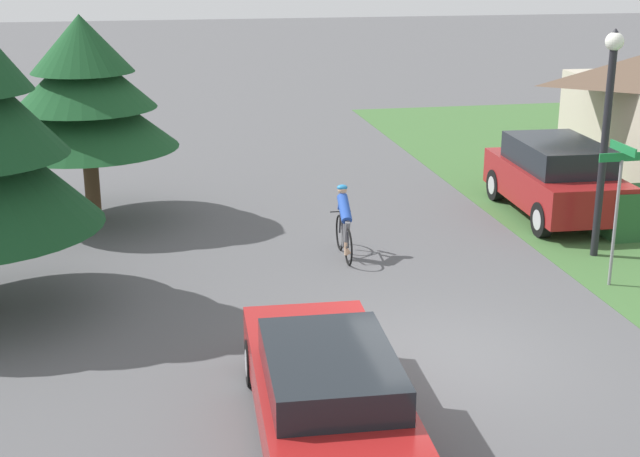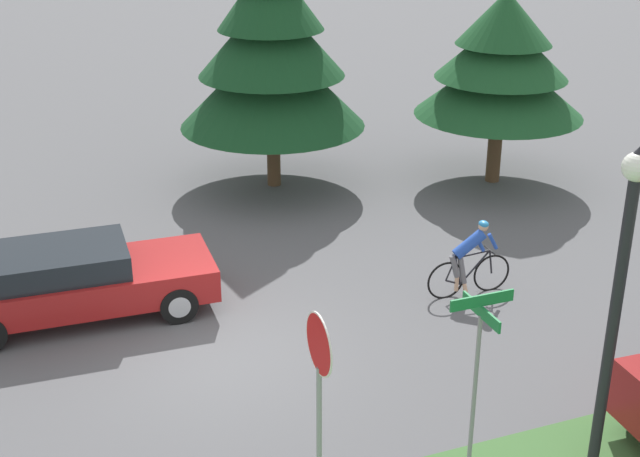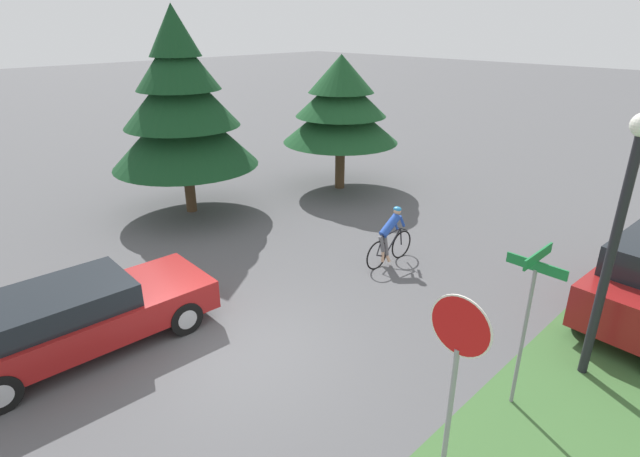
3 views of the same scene
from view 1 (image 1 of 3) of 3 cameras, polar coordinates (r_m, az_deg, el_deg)
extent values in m
plane|color=#515154|center=(14.28, 7.80, -8.11)|extent=(140.00, 140.00, 0.00)
cube|color=maroon|center=(11.72, 0.39, -10.59)|extent=(2.01, 4.86, 0.60)
cube|color=black|center=(11.21, 0.65, -8.95)|extent=(1.69, 2.43, 0.45)
cylinder|color=black|center=(13.21, -4.21, -8.56)|extent=(0.28, 0.70, 0.69)
cylinder|color=#ADADB2|center=(13.21, -4.21, -8.56)|extent=(0.28, 0.41, 0.40)
cylinder|color=black|center=(13.40, 2.72, -8.12)|extent=(0.28, 0.70, 0.69)
cylinder|color=#ADADB2|center=(13.40, 2.72, -8.12)|extent=(0.28, 0.41, 0.40)
torus|color=black|center=(18.01, 1.82, -1.19)|extent=(0.06, 0.77, 0.76)
torus|color=black|center=(18.91, 1.27, -0.26)|extent=(0.06, 0.77, 0.76)
cylinder|color=black|center=(18.19, 1.68, -0.48)|extent=(0.04, 0.17, 0.58)
cylinder|color=black|center=(18.51, 1.48, -0.07)|extent=(0.06, 0.61, 0.64)
cylinder|color=black|center=(18.36, 1.52, 0.71)|extent=(0.06, 0.72, 0.08)
cylinder|color=black|center=(18.17, 1.73, -1.23)|extent=(0.05, 0.32, 0.16)
cylinder|color=black|center=(18.02, 1.78, -0.44)|extent=(0.04, 0.20, 0.45)
cylinder|color=black|center=(18.80, 1.29, 0.41)|extent=(0.04, 0.11, 0.50)
cylinder|color=black|center=(18.69, 1.32, 1.09)|extent=(0.44, 0.04, 0.02)
ellipsoid|color=black|center=(18.03, 1.73, 0.37)|extent=(0.09, 0.20, 0.05)
cylinder|color=slate|center=(18.07, 1.74, -0.20)|extent=(0.12, 0.24, 0.48)
cylinder|color=slate|center=(18.25, 1.63, -0.29)|extent=(0.12, 0.25, 0.63)
cylinder|color=tan|center=(18.25, 1.69, -1.25)|extent=(0.08, 0.08, 0.30)
cylinder|color=tan|center=(18.44, 1.73, -1.36)|extent=(0.17, 0.08, 0.21)
cylinder|color=#264CB2|center=(18.22, 1.58, 1.29)|extent=(0.24, 0.67, 0.55)
cylinder|color=#264CB2|center=(18.43, 1.47, 1.43)|extent=(0.08, 0.24, 0.35)
cylinder|color=#264CB2|center=(18.69, 1.28, 1.67)|extent=(0.08, 0.24, 0.35)
sphere|color=tan|center=(18.38, 1.43, 2.49)|extent=(0.19, 0.19, 0.19)
ellipsoid|color=#267FBF|center=(18.37, 1.43, 2.64)|extent=(0.22, 0.18, 0.12)
cube|color=maroon|center=(21.89, 14.79, 2.75)|extent=(2.19, 4.57, 0.87)
cube|color=black|center=(21.69, 14.99, 4.61)|extent=(1.88, 2.93, 0.61)
cylinder|color=black|center=(23.03, 11.18, 2.75)|extent=(0.27, 0.80, 0.79)
cylinder|color=#ADADB2|center=(23.03, 11.18, 2.75)|extent=(0.27, 0.47, 0.46)
cylinder|color=black|center=(23.69, 15.32, 2.87)|extent=(0.27, 0.80, 0.79)
cylinder|color=#ADADB2|center=(23.69, 15.32, 2.87)|extent=(0.27, 0.47, 0.46)
cylinder|color=black|center=(20.30, 14.02, 0.55)|extent=(0.27, 0.80, 0.79)
cylinder|color=#ADADB2|center=(20.30, 14.02, 0.55)|extent=(0.27, 0.47, 0.46)
cylinder|color=black|center=(21.05, 18.58, 0.75)|extent=(0.27, 0.80, 0.79)
cylinder|color=#ADADB2|center=(21.05, 18.58, 0.75)|extent=(0.27, 0.47, 0.46)
cylinder|color=black|center=(18.91, 17.68, 4.42)|extent=(0.15, 0.15, 4.24)
sphere|color=white|center=(18.55, 18.33, 11.30)|extent=(0.36, 0.36, 0.36)
cone|color=black|center=(18.54, 18.39, 11.86)|extent=(0.22, 0.22, 0.15)
cylinder|color=gray|center=(17.49, 18.37, 0.27)|extent=(0.06, 0.06, 2.44)
cube|color=#197238|center=(17.18, 18.78, 4.35)|extent=(0.90, 0.03, 0.16)
cube|color=#197238|center=(17.14, 18.83, 4.87)|extent=(0.03, 0.90, 0.16)
cylinder|color=#4C3823|center=(21.47, -14.38, 2.76)|extent=(0.35, 0.35, 1.74)
cone|color=#194723|center=(21.11, -14.73, 7.24)|extent=(4.13, 4.13, 1.68)
cone|color=#194723|center=(20.99, -14.91, 9.45)|extent=(3.22, 3.22, 1.48)
cone|color=#194723|center=(20.91, -15.06, 11.38)|extent=(2.31, 2.31, 1.28)
camera|label=2|loc=(19.31, 53.38, 16.22)|focal=50.00mm
camera|label=3|loc=(13.33, 44.63, 11.21)|focal=28.00mm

